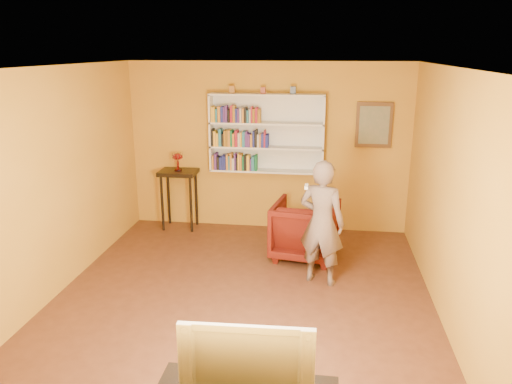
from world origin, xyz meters
The scene contains 15 objects.
room_shell centered at (0.00, 0.00, 1.02)m, with size 5.30×5.80×2.88m.
bookshelf centered at (0.00, 2.41, 1.59)m, with size 1.80×0.29×1.23m.
books_row_lower centered at (-0.49, 2.30, 1.13)m, with size 0.72×0.19×0.27m.
books_row_middle centered at (-0.42, 2.30, 1.51)m, with size 0.90×0.19×0.27m.
books_row_upper centered at (-0.48, 2.30, 1.89)m, with size 0.77×0.19×0.26m.
ornament_left centered at (-0.54, 2.35, 2.27)m, with size 0.08×0.08×0.11m, color #A66D2F.
ornament_centre centered at (-0.06, 2.35, 2.26)m, with size 0.07×0.07×0.10m, color #A84938.
ornament_right centered at (0.40, 2.35, 2.27)m, with size 0.08×0.08×0.11m, color slate.
framed_painting centered at (1.65, 2.46, 1.75)m, with size 0.55×0.05×0.70m.
console_table centered at (-1.43, 2.25, 0.81)m, with size 0.60×0.46×0.98m.
ruby_lustre centered at (-1.43, 2.25, 1.18)m, with size 0.18×0.17×0.28m.
armchair centered at (0.68, 1.31, 0.41)m, with size 0.87×0.90×0.82m, color #410704.
person centered at (0.91, 0.54, 0.80)m, with size 0.58×0.38×1.60m, color brown.
game_remote centered at (0.71, 0.32, 1.32)m, with size 0.04×0.15×0.04m, color white.
television centered at (0.41, -2.25, 0.76)m, with size 0.97×0.13×0.56m, color black.
Camera 1 is at (0.90, -5.36, 2.89)m, focal length 35.00 mm.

